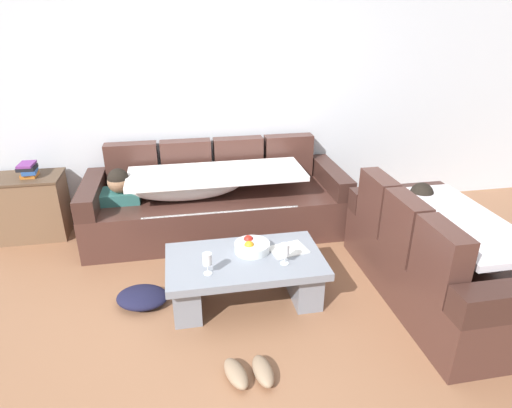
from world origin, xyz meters
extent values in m
plane|color=#8D5F41|center=(0.00, 0.00, 0.00)|extent=(14.00, 14.00, 0.00)
cube|color=silver|center=(0.00, 2.15, 1.35)|extent=(9.00, 0.10, 2.70)
cube|color=#472A23|center=(0.00, 1.60, 0.21)|extent=(2.58, 0.92, 0.42)
cube|color=#472A23|center=(-0.83, 1.98, 0.65)|extent=(0.52, 0.16, 0.46)
cube|color=#472A23|center=(-0.27, 1.98, 0.65)|extent=(0.52, 0.16, 0.46)
cube|color=#472A23|center=(0.28, 1.98, 0.65)|extent=(0.52, 0.16, 0.46)
cube|color=#472A23|center=(0.83, 1.98, 0.65)|extent=(0.52, 0.16, 0.46)
cube|color=#39211C|center=(-1.19, 1.60, 0.52)|extent=(0.18, 0.92, 0.20)
cube|color=#39211C|center=(1.20, 1.60, 0.52)|extent=(0.18, 0.92, 0.20)
cube|color=#2D6660|center=(-0.92, 1.59, 0.47)|extent=(0.36, 0.28, 0.11)
sphere|color=#936B4C|center=(-0.92, 1.55, 0.64)|extent=(0.21, 0.21, 0.21)
sphere|color=black|center=(-0.92, 1.55, 0.67)|extent=(0.20, 0.20, 0.20)
ellipsoid|color=white|center=(-0.30, 1.55, 0.56)|extent=(1.10, 0.44, 0.28)
cube|color=white|center=(0.00, 1.53, 0.66)|extent=(1.70, 0.60, 0.05)
cube|color=white|center=(0.00, 1.16, 0.23)|extent=(1.44, 0.04, 0.38)
cube|color=#472A23|center=(1.64, 0.17, 0.21)|extent=(0.92, 1.75, 0.42)
cube|color=#472A23|center=(1.26, -0.29, 0.65)|extent=(0.16, 0.44, 0.46)
cube|color=#472A23|center=(1.26, 0.17, 0.65)|extent=(0.16, 0.44, 0.46)
cube|color=#472A23|center=(1.26, 0.64, 0.65)|extent=(0.16, 0.44, 0.46)
cube|color=#39211C|center=(1.64, 0.96, 0.52)|extent=(0.92, 0.18, 0.20)
cube|color=#2D6660|center=(1.65, 0.69, 0.47)|extent=(0.28, 0.36, 0.11)
sphere|color=beige|center=(1.69, 0.69, 0.64)|extent=(0.21, 0.21, 0.21)
sphere|color=black|center=(1.69, 0.69, 0.67)|extent=(0.20, 0.20, 0.20)
ellipsoid|color=silver|center=(1.69, 0.07, 0.56)|extent=(0.44, 0.83, 0.28)
cube|color=silver|center=(1.71, 0.17, 0.66)|extent=(0.60, 1.28, 0.05)
cube|color=silver|center=(2.08, 0.17, 0.23)|extent=(0.04, 1.09, 0.38)
cube|color=gray|center=(0.09, 0.40, 0.35)|extent=(1.20, 0.68, 0.06)
cube|color=gray|center=(-0.37, 0.40, 0.16)|extent=(0.20, 0.54, 0.32)
cube|color=gray|center=(0.55, 0.40, 0.16)|extent=(0.20, 0.54, 0.32)
cylinder|color=silver|center=(0.16, 0.49, 0.42)|extent=(0.28, 0.28, 0.07)
sphere|color=orange|center=(0.14, 0.47, 0.44)|extent=(0.08, 0.08, 0.08)
sphere|color=red|center=(0.15, 0.56, 0.44)|extent=(0.08, 0.08, 0.08)
cylinder|color=silver|center=(-0.21, 0.23, 0.38)|extent=(0.06, 0.06, 0.01)
cylinder|color=silver|center=(-0.21, 0.23, 0.42)|extent=(0.01, 0.01, 0.07)
cylinder|color=silver|center=(-0.21, 0.23, 0.50)|extent=(0.07, 0.07, 0.08)
cylinder|color=silver|center=(0.37, 0.26, 0.38)|extent=(0.06, 0.06, 0.01)
cylinder|color=silver|center=(0.37, 0.26, 0.42)|extent=(0.01, 0.01, 0.07)
cylinder|color=silver|center=(0.37, 0.26, 0.50)|extent=(0.07, 0.07, 0.08)
cube|color=white|center=(0.45, 0.45, 0.39)|extent=(0.32, 0.27, 0.01)
cube|color=brown|center=(-1.86, 1.85, 0.31)|extent=(0.70, 0.42, 0.62)
cube|color=#503B2A|center=(-1.86, 1.85, 0.63)|extent=(0.72, 0.44, 0.02)
cube|color=#B76623|center=(-1.78, 1.85, 0.66)|extent=(0.14, 0.17, 0.04)
cube|color=#2D569E|center=(-1.77, 1.84, 0.70)|extent=(0.14, 0.20, 0.04)
cube|color=black|center=(-1.79, 1.84, 0.73)|extent=(0.16, 0.17, 0.03)
cube|color=#72337F|center=(-1.79, 1.86, 0.76)|extent=(0.14, 0.20, 0.02)
ellipsoid|color=#8C7259|center=(-0.10, -0.41, 0.04)|extent=(0.19, 0.29, 0.09)
ellipsoid|color=#8C7259|center=(0.07, -0.42, 0.04)|extent=(0.15, 0.28, 0.09)
ellipsoid|color=#191933|center=(-0.71, 0.48, 0.06)|extent=(0.47, 0.41, 0.12)
camera|label=1|loc=(-0.35, -2.42, 2.12)|focal=30.36mm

